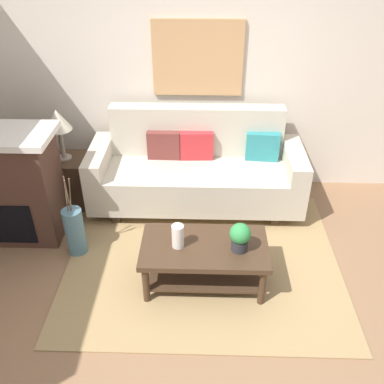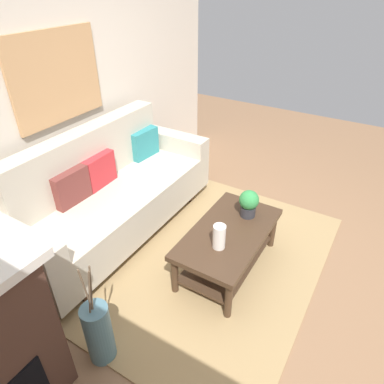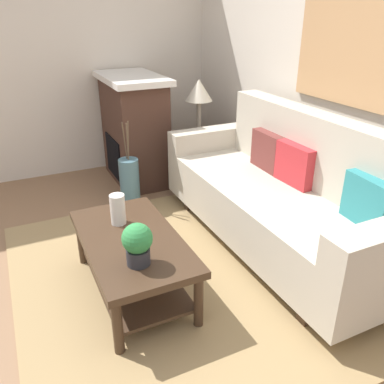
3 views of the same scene
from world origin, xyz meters
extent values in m
plane|color=#8C6647|center=(0.00, 0.00, 0.00)|extent=(8.91, 8.91, 0.00)
cube|color=beige|center=(0.00, 2.01, 1.35)|extent=(4.91, 0.10, 2.70)
cube|color=beige|center=(-2.50, 0.48, 1.35)|extent=(0.10, 4.96, 2.70)
cube|color=#A38456|center=(0.00, 0.50, 0.01)|extent=(2.59, 2.15, 0.01)
cube|color=beige|center=(-0.09, 1.41, 0.32)|extent=(1.90, 0.84, 0.40)
cube|color=beige|center=(-0.09, 1.73, 0.80)|extent=(1.90, 0.20, 0.56)
cube|color=beige|center=(-1.14, 1.41, 0.42)|extent=(0.20, 0.84, 0.60)
cube|color=beige|center=(0.96, 1.41, 0.42)|extent=(0.20, 0.84, 0.60)
cube|color=#422D1E|center=(-0.94, 1.41, 0.06)|extent=(0.08, 0.74, 0.12)
cube|color=#422D1E|center=(0.76, 1.41, 0.06)|extent=(0.08, 0.74, 0.12)
cube|color=brown|center=(-0.45, 1.59, 0.68)|extent=(0.36, 0.13, 0.32)
cube|color=red|center=(-0.09, 1.59, 0.68)|extent=(0.36, 0.13, 0.32)
cube|color=teal|center=(0.64, 1.59, 0.68)|extent=(0.37, 0.15, 0.32)
cube|color=#422D1E|center=(0.01, 0.21, 0.41)|extent=(1.10, 0.60, 0.05)
cube|color=#422D1E|center=(0.01, 0.21, 0.12)|extent=(0.98, 0.50, 0.02)
cylinder|color=#422D1E|center=(-0.48, -0.04, 0.19)|extent=(0.06, 0.06, 0.38)
cylinder|color=#422D1E|center=(0.50, -0.04, 0.19)|extent=(0.06, 0.06, 0.38)
cylinder|color=#422D1E|center=(-0.48, 0.46, 0.19)|extent=(0.06, 0.06, 0.38)
cylinder|color=#422D1E|center=(0.50, 0.46, 0.19)|extent=(0.06, 0.06, 0.38)
cylinder|color=white|center=(-0.22, 0.19, 0.54)|extent=(0.10, 0.10, 0.22)
cylinder|color=#2D2D33|center=(0.30, 0.16, 0.48)|extent=(0.14, 0.14, 0.10)
sphere|color=#328B45|center=(0.30, 0.16, 0.60)|extent=(0.18, 0.18, 0.18)
cube|color=#422D1E|center=(-1.54, 1.47, 0.28)|extent=(0.44, 0.44, 0.56)
cylinder|color=gray|center=(-1.54, 1.47, 0.57)|extent=(0.16, 0.16, 0.02)
cylinder|color=gray|center=(-1.54, 1.47, 0.74)|extent=(0.05, 0.05, 0.35)
cone|color=beige|center=(-1.54, 1.47, 1.02)|extent=(0.28, 0.28, 0.22)
cube|color=#472D23|center=(-1.90, 0.86, 0.55)|extent=(0.90, 0.50, 1.10)
cube|color=black|center=(-1.90, 0.61, 0.30)|extent=(0.52, 0.02, 0.44)
cube|color=silver|center=(-1.90, 0.86, 1.13)|extent=(1.02, 0.58, 0.06)
cylinder|color=slate|center=(-1.24, 0.58, 0.25)|extent=(0.19, 0.19, 0.50)
cylinder|color=brown|center=(-1.22, 0.58, 0.68)|extent=(0.05, 0.02, 0.36)
cylinder|color=brown|center=(-1.25, 0.60, 0.68)|extent=(0.03, 0.04, 0.36)
cylinder|color=brown|center=(-1.25, 0.56, 0.68)|extent=(0.05, 0.05, 0.36)
cube|color=tan|center=(-0.09, 1.94, 1.53)|extent=(0.96, 0.03, 0.80)
camera|label=1|loc=(-0.01, -2.59, 2.82)|focal=39.73mm
camera|label=2|loc=(-2.16, -0.72, 2.36)|focal=32.41mm
camera|label=3|loc=(2.20, -0.40, 1.80)|focal=37.45mm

